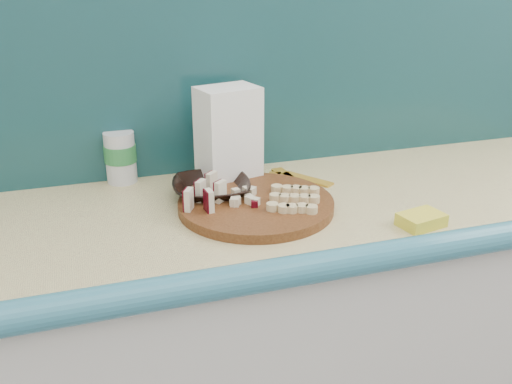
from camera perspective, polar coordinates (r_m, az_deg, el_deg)
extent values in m
cube|color=white|center=(1.47, -11.84, 16.24)|extent=(3.60, 0.04, 2.60)
cube|color=silver|center=(1.55, -4.00, -18.05)|extent=(2.20, 0.60, 0.88)
cube|color=#D2B77A|center=(1.30, -4.53, -2.68)|extent=(2.20, 0.60, 0.03)
cube|color=teal|center=(1.05, -0.66, -9.35)|extent=(2.20, 0.06, 0.03)
cube|color=teal|center=(1.49, -7.48, 11.16)|extent=(2.20, 0.02, 0.50)
cylinder|color=#3F1F0D|center=(1.31, 0.00, -1.26)|extent=(0.47, 0.47, 0.02)
cube|color=beige|center=(1.25, -6.73, -0.77)|extent=(0.02, 0.03, 0.05)
cube|color=#41040E|center=(1.26, -7.08, -0.75)|extent=(0.02, 0.03, 0.05)
cube|color=beige|center=(1.30, -5.55, 0.13)|extent=(0.02, 0.03, 0.05)
cube|color=#41040E|center=(1.30, -5.89, 0.15)|extent=(0.02, 0.03, 0.05)
cube|color=beige|center=(1.34, -4.45, 0.97)|extent=(0.02, 0.03, 0.05)
cube|color=#41040E|center=(1.35, -4.78, 0.98)|extent=(0.02, 0.03, 0.05)
cube|color=beige|center=(1.24, -4.68, -0.87)|extent=(0.02, 0.03, 0.05)
cube|color=#41040E|center=(1.25, -5.04, -0.85)|extent=(0.02, 0.03, 0.05)
cube|color=beige|center=(1.29, -3.57, 0.04)|extent=(0.02, 0.03, 0.05)
cube|color=#41040E|center=(1.29, -3.92, 0.06)|extent=(0.02, 0.03, 0.05)
cube|color=beige|center=(1.30, -0.61, -0.42)|extent=(0.02, 0.02, 0.02)
cube|color=beige|center=(1.31, -0.34, -0.32)|extent=(0.02, 0.02, 0.02)
cube|color=#41040E|center=(1.32, -0.31, -0.13)|extent=(0.02, 0.02, 0.02)
cube|color=beige|center=(1.31, -0.84, -0.25)|extent=(0.02, 0.02, 0.02)
cube|color=beige|center=(1.32, -1.10, -0.14)|extent=(0.02, 0.02, 0.02)
cube|color=beige|center=(1.32, -1.60, -0.11)|extent=(0.02, 0.02, 0.02)
cube|color=beige|center=(1.31, -1.39, -0.34)|extent=(0.02, 0.02, 0.02)
cube|color=beige|center=(1.30, -1.72, -0.45)|extent=(0.02, 0.02, 0.02)
cube|color=#41040E|center=(1.29, -1.86, -0.65)|extent=(0.02, 0.02, 0.02)
cube|color=beige|center=(1.29, -1.20, -0.60)|extent=(0.02, 0.02, 0.02)
cube|color=beige|center=(1.29, -0.95, -0.75)|extent=(0.02, 0.02, 0.02)
cube|color=beige|center=(1.30, -0.79, -0.52)|extent=(0.02, 0.02, 0.02)
cube|color=beige|center=(1.30, -0.41, -0.55)|extent=(0.02, 0.02, 0.02)
cylinder|color=#DCC187|center=(1.25, 1.75, -1.53)|extent=(0.03, 0.03, 0.02)
cylinder|color=#DCC187|center=(1.25, 2.74, -1.58)|extent=(0.03, 0.03, 0.02)
cylinder|color=#DCC187|center=(1.25, 3.72, -1.62)|extent=(0.03, 0.03, 0.02)
cylinder|color=#DCC187|center=(1.25, 4.70, -1.67)|extent=(0.03, 0.03, 0.02)
cylinder|color=#DCC187|center=(1.25, 5.69, -1.71)|extent=(0.03, 0.03, 0.02)
cylinder|color=#DCC187|center=(1.30, 1.96, -0.57)|extent=(0.03, 0.03, 0.02)
cylinder|color=#DCC187|center=(1.30, 2.91, -0.62)|extent=(0.03, 0.03, 0.02)
cylinder|color=#DCC187|center=(1.30, 3.85, -0.66)|extent=(0.03, 0.03, 0.02)
cylinder|color=#DCC187|center=(1.29, 4.80, -0.70)|extent=(0.03, 0.03, 0.02)
cylinder|color=#DCC187|center=(1.29, 5.75, -0.74)|extent=(0.03, 0.03, 0.02)
cylinder|color=#DCC187|center=(1.35, 2.15, 0.31)|extent=(0.03, 0.03, 0.02)
cylinder|color=#DCC187|center=(1.35, 3.06, 0.27)|extent=(0.03, 0.03, 0.02)
cylinder|color=#DCC187|center=(1.34, 3.97, 0.23)|extent=(0.03, 0.03, 0.02)
cylinder|color=#DCC187|center=(1.34, 4.89, 0.19)|extent=(0.03, 0.03, 0.02)
cylinder|color=#DCC187|center=(1.34, 5.80, 0.15)|extent=(0.03, 0.03, 0.02)
imported|color=black|center=(1.36, -4.48, 0.21)|extent=(0.21, 0.21, 0.05)
cube|color=white|center=(1.43, -2.77, 5.59)|extent=(0.16, 0.13, 0.25)
cylinder|color=silver|center=(1.49, -13.40, 3.40)|extent=(0.08, 0.08, 0.13)
cylinder|color=#318844|center=(1.49, -13.43, 3.80)|extent=(0.08, 0.08, 0.04)
cube|color=#FFF643|center=(1.28, 16.20, -2.69)|extent=(0.11, 0.08, 0.03)
cube|color=gold|center=(1.46, 1.46, 0.99)|extent=(0.10, 0.14, 0.01)
cube|color=gold|center=(1.50, 3.18, 1.46)|extent=(0.04, 0.15, 0.01)
cube|color=gold|center=(1.49, 5.15, 1.29)|extent=(0.11, 0.14, 0.01)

